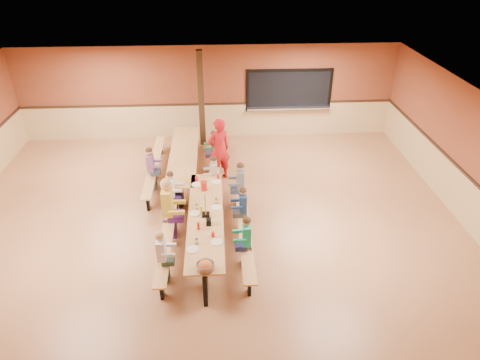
{
  "coord_description": "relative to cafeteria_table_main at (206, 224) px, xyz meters",
  "views": [
    {
      "loc": [
        0.27,
        -8.21,
        6.02
      ],
      "look_at": [
        0.74,
        0.05,
        1.15
      ],
      "focal_mm": 32.0,
      "sensor_mm": 36.0,
      "label": 1
    }
  ],
  "objects": [
    {
      "name": "ground",
      "position": [
        0.03,
        0.72,
        -0.53
      ],
      "size": [
        12.0,
        12.0,
        0.0
      ],
      "primitive_type": "plane",
      "color": "#935A37",
      "rests_on": "ground"
    },
    {
      "name": "room_envelope",
      "position": [
        0.03,
        0.72,
        0.16
      ],
      "size": [
        12.04,
        10.04,
        3.02
      ],
      "color": "brown",
      "rests_on": "ground"
    },
    {
      "name": "kitchen_pass_through",
      "position": [
        2.63,
        5.68,
        0.96
      ],
      "size": [
        2.78,
        0.28,
        1.38
      ],
      "color": "black",
      "rests_on": "ground"
    },
    {
      "name": "structural_post",
      "position": [
        -0.17,
        5.12,
        0.97
      ],
      "size": [
        0.18,
        0.18,
        3.0
      ],
      "primitive_type": "cube",
      "color": "black",
      "rests_on": "ground"
    },
    {
      "name": "cafeteria_table_main",
      "position": [
        0.0,
        0.0,
        0.0
      ],
      "size": [
        1.91,
        3.7,
        0.74
      ],
      "color": "#BA8649",
      "rests_on": "ground"
    },
    {
      "name": "cafeteria_table_second",
      "position": [
        -0.64,
        2.97,
        0.0
      ],
      "size": [
        1.91,
        3.7,
        0.74
      ],
      "color": "#BA8649",
      "rests_on": "ground"
    },
    {
      "name": "seated_child_white_left",
      "position": [
        -0.83,
        -1.1,
        0.06
      ],
      "size": [
        0.35,
        0.29,
        1.17
      ],
      "primitive_type": null,
      "color": "silver",
      "rests_on": "ground"
    },
    {
      "name": "seated_adult_yellow",
      "position": [
        -0.83,
        0.34,
        0.2
      ],
      "size": [
        0.49,
        0.4,
        1.45
      ],
      "primitive_type": null,
      "color": "gold",
      "rests_on": "ground"
    },
    {
      "name": "seated_child_grey_left",
      "position": [
        -0.83,
        1.18,
        0.06
      ],
      "size": [
        0.35,
        0.29,
        1.17
      ],
      "primitive_type": null,
      "color": "silver",
      "rests_on": "ground"
    },
    {
      "name": "seated_child_teal_right",
      "position": [
        0.83,
        -0.75,
        0.07
      ],
      "size": [
        0.36,
        0.29,
        1.18
      ],
      "primitive_type": null,
      "color": "#1CAA80",
      "rests_on": "ground"
    },
    {
      "name": "seated_child_navy_right",
      "position": [
        0.83,
        0.4,
        0.06
      ],
      "size": [
        0.35,
        0.28,
        1.16
      ],
      "primitive_type": null,
      "color": "navy",
      "rests_on": "ground"
    },
    {
      "name": "seated_child_char_right",
      "position": [
        0.83,
        1.4,
        0.09
      ],
      "size": [
        0.38,
        0.31,
        1.23
      ],
      "primitive_type": null,
      "color": "#575F63",
      "rests_on": "ground"
    },
    {
      "name": "seated_child_purple_sec",
      "position": [
        -1.46,
        2.4,
        0.08
      ],
      "size": [
        0.37,
        0.3,
        1.2
      ],
      "primitive_type": null,
      "color": "#794B7A",
      "rests_on": "ground"
    },
    {
      "name": "seated_child_green_sec",
      "position": [
        0.19,
        3.35,
        0.08
      ],
      "size": [
        0.37,
        0.3,
        1.2
      ],
      "primitive_type": null,
      "color": "#2D7248",
      "rests_on": "ground"
    },
    {
      "name": "seated_child_tan_sec",
      "position": [
        0.19,
        1.88,
        0.06
      ],
      "size": [
        0.35,
        0.29,
        1.18
      ],
      "primitive_type": null,
      "color": "#B29F8C",
      "rests_on": "ground"
    },
    {
      "name": "standing_woman",
      "position": [
        0.33,
        2.87,
        0.36
      ],
      "size": [
        0.77,
        0.65,
        1.78
      ],
      "primitive_type": "imported",
      "rotation": [
        0.0,
        0.0,
        3.56
      ],
      "color": "red",
      "rests_on": "ground"
    },
    {
      "name": "punch_pitcher",
      "position": [
        -0.05,
        1.06,
        0.32
      ],
      "size": [
        0.16,
        0.16,
        0.22
      ],
      "primitive_type": "cylinder",
      "color": "#B31C17",
      "rests_on": "cafeteria_table_main"
    },
    {
      "name": "chip_bowl",
      "position": [
        0.02,
        -1.65,
        0.29
      ],
      "size": [
        0.32,
        0.32,
        0.15
      ],
      "primitive_type": null,
      "color": "orange",
      "rests_on": "cafeteria_table_main"
    },
    {
      "name": "napkin_dispenser",
      "position": [
        0.07,
        -0.31,
        0.28
      ],
      "size": [
        0.1,
        0.14,
        0.13
      ],
      "primitive_type": "cube",
      "color": "black",
      "rests_on": "cafeteria_table_main"
    },
    {
      "name": "condiment_mustard",
      "position": [
        -0.09,
        0.13,
        0.3
      ],
      "size": [
        0.06,
        0.06,
        0.17
      ],
      "primitive_type": "cylinder",
      "color": "yellow",
      "rests_on": "cafeteria_table_main"
    },
    {
      "name": "condiment_ketchup",
      "position": [
        -0.14,
        -0.47,
        0.3
      ],
      "size": [
        0.06,
        0.06,
        0.17
      ],
      "primitive_type": "cylinder",
      "color": "#B2140F",
      "rests_on": "cafeteria_table_main"
    },
    {
      "name": "table_paddle",
      "position": [
        0.01,
        0.01,
        0.35
      ],
      "size": [
        0.16,
        0.16,
        0.56
      ],
      "color": "black",
      "rests_on": "cafeteria_table_main"
    },
    {
      "name": "place_settings",
      "position": [
        0.0,
        0.0,
        0.27
      ],
      "size": [
        0.65,
        3.3,
        0.11
      ],
      "primitive_type": null,
      "color": "beige",
      "rests_on": "cafeteria_table_main"
    }
  ]
}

